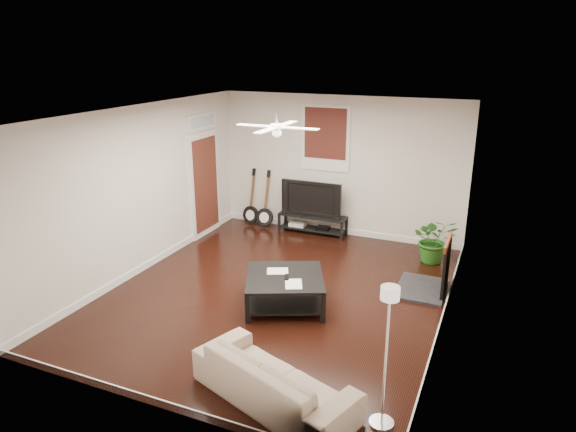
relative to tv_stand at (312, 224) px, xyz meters
The scene contains 14 objects.
room 3.07m from the tv_stand, 80.31° to the right, with size 5.01×6.01×2.81m.
brick_accent 3.66m from the tv_stand, 31.00° to the right, with size 0.02×2.20×2.80m, color #A95E36.
fireplace 3.22m from the tv_stand, 33.65° to the right, with size 0.80×1.10×0.92m, color black.
window_back 1.77m from the tv_stand, 47.43° to the left, with size 1.00×0.06×1.30m, color #3E1311.
door_left 2.41m from the tv_stand, 156.10° to the right, with size 0.08×1.00×2.50m, color white.
tv_stand is the anchor object (origin of this frame).
tv 0.56m from the tv_stand, 90.00° to the left, with size 1.26×0.17×0.73m, color black.
coffee_table 3.18m from the tv_stand, 76.71° to the right, with size 1.12×1.12×0.47m, color black.
sofa 5.38m from the tv_stand, 73.71° to the right, with size 1.91×0.75×0.56m, color tan.
floor_lamp 5.76m from the tv_stand, 62.17° to the right, with size 0.26×0.26×1.56m, color silver, non-canonical shape.
potted_plant 2.59m from the tv_stand, 12.28° to the right, with size 0.76×0.66×0.85m, color #24621C.
guitar_left 1.47m from the tv_stand, behind, with size 0.38×0.27×1.23m, color black, non-canonical shape.
guitar_right 1.15m from the tv_stand, behind, with size 0.38×0.27×1.23m, color black, non-canonical shape.
ceiling_fan 3.70m from the tv_stand, 80.31° to the right, with size 1.24×1.24×0.32m, color white, non-canonical shape.
Camera 1 is at (3.05, -6.69, 3.69)m, focal length 32.30 mm.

